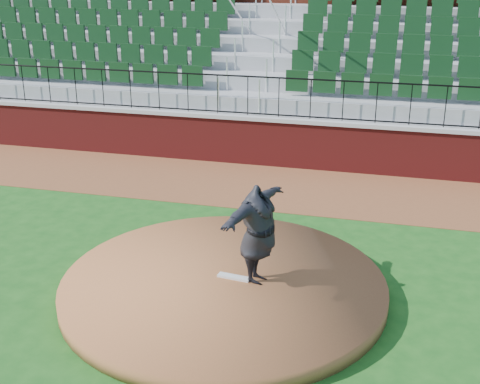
# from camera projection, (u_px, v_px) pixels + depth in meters

# --- Properties ---
(ground) EXTENTS (90.00, 90.00, 0.00)m
(ground) POSITION_uv_depth(u_px,v_px,m) (217.00, 299.00, 10.30)
(ground) COLOR #184E16
(ground) RESTS_ON ground
(warning_track) EXTENTS (34.00, 3.20, 0.01)m
(warning_track) POSITION_uv_depth(u_px,v_px,m) (281.00, 187.00, 15.18)
(warning_track) COLOR brown
(warning_track) RESTS_ON ground
(field_wall) EXTENTS (34.00, 0.35, 1.20)m
(field_wall) POSITION_uv_depth(u_px,v_px,m) (293.00, 144.00, 16.42)
(field_wall) COLOR maroon
(field_wall) RESTS_ON ground
(wall_cap) EXTENTS (34.00, 0.45, 0.10)m
(wall_cap) POSITION_uv_depth(u_px,v_px,m) (294.00, 120.00, 16.19)
(wall_cap) COLOR #B7B7B7
(wall_cap) RESTS_ON field_wall
(wall_railing) EXTENTS (34.00, 0.05, 1.00)m
(wall_railing) POSITION_uv_depth(u_px,v_px,m) (295.00, 98.00, 16.00)
(wall_railing) COLOR black
(wall_railing) RESTS_ON wall_cap
(seating_stands) EXTENTS (34.00, 5.10, 4.60)m
(seating_stands) POSITION_uv_depth(u_px,v_px,m) (311.00, 61.00, 18.29)
(seating_stands) COLOR gray
(seating_stands) RESTS_ON ground
(concourse_wall) EXTENTS (34.00, 0.50, 5.50)m
(concourse_wall) POSITION_uv_depth(u_px,v_px,m) (325.00, 34.00, 20.66)
(concourse_wall) COLOR maroon
(concourse_wall) RESTS_ON ground
(pitchers_mound) EXTENTS (5.30, 5.30, 0.25)m
(pitchers_mound) POSITION_uv_depth(u_px,v_px,m) (224.00, 286.00, 10.43)
(pitchers_mound) COLOR brown
(pitchers_mound) RESTS_ON ground
(pitching_rubber) EXTENTS (0.56, 0.20, 0.04)m
(pitching_rubber) POSITION_uv_depth(u_px,v_px,m) (234.00, 277.00, 10.42)
(pitching_rubber) COLOR silver
(pitching_rubber) RESTS_ON pitchers_mound
(pitcher) EXTENTS (0.97, 2.11, 1.66)m
(pitcher) POSITION_uv_depth(u_px,v_px,m) (258.00, 234.00, 10.05)
(pitcher) COLOR black
(pitcher) RESTS_ON pitchers_mound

